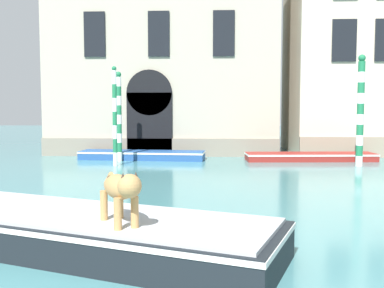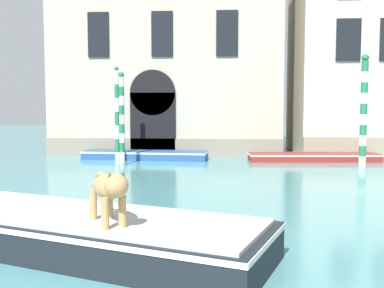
{
  "view_description": "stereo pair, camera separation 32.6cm",
  "coord_description": "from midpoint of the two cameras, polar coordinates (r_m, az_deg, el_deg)",
  "views": [
    {
      "loc": [
        0.99,
        -1.35,
        2.39
      ],
      "look_at": [
        0.28,
        13.53,
        1.2
      ],
      "focal_mm": 42.0,
      "sensor_mm": 36.0,
      "label": 1
    },
    {
      "loc": [
        1.32,
        -1.33,
        2.39
      ],
      "look_at": [
        0.28,
        13.53,
        1.2
      ],
      "focal_mm": 42.0,
      "sensor_mm": 36.0,
      "label": 2
    }
  ],
  "objects": [
    {
      "name": "boat_moored_far",
      "position": [
        21.15,
        14.34,
        -1.55
      ],
      "size": [
        5.94,
        1.74,
        0.35
      ],
      "rotation": [
        0.0,
        0.0,
        0.07
      ],
      "color": "maroon",
      "rests_on": "ground_plane"
    },
    {
      "name": "boat_foreground",
      "position": [
        8.54,
        -20.06,
        -9.59
      ],
      "size": [
        8.84,
        4.88,
        0.64
      ],
      "rotation": [
        0.0,
        0.0,
        -0.34
      ],
      "color": "black",
      "rests_on": "ground_plane"
    },
    {
      "name": "palazzo_left",
      "position": [
        25.54,
        -3.78,
        13.13
      ],
      "size": [
        11.85,
        6.13,
        12.43
      ],
      "color": "#B2A893",
      "rests_on": "ground_plane"
    },
    {
      "name": "mooring_pole_2",
      "position": [
        18.82,
        -10.27,
        3.51
      ],
      "size": [
        0.19,
        0.19,
        4.11
      ],
      "color": "white",
      "rests_on": "ground_plane"
    },
    {
      "name": "mooring_pole_0",
      "position": [
        19.6,
        20.16,
        4.04
      ],
      "size": [
        0.29,
        0.29,
        4.57
      ],
      "color": "white",
      "rests_on": "ground_plane"
    },
    {
      "name": "boat_moored_near_palazzo",
      "position": [
        21.16,
        -6.78,
        -1.38
      ],
      "size": [
        5.93,
        1.85,
        0.39
      ],
      "rotation": [
        0.0,
        0.0,
        -0.08
      ],
      "color": "#234C8C",
      "rests_on": "ground_plane"
    },
    {
      "name": "mooring_pole_1",
      "position": [
        20.47,
        -9.72,
        3.49
      ],
      "size": [
        0.26,
        0.26,
        4.02
      ],
      "color": "white",
      "rests_on": "ground_plane"
    },
    {
      "name": "dog_on_deck",
      "position": [
        6.82,
        -10.42,
        -5.59
      ],
      "size": [
        0.8,
        1.14,
        0.85
      ],
      "rotation": [
        0.0,
        0.0,
        -1.03
      ],
      "color": "tan",
      "rests_on": "boat_foreground"
    }
  ]
}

